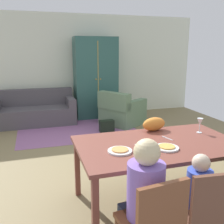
# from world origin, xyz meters

# --- Properties ---
(ground_plane) EXTENTS (7.14, 6.04, 0.02)m
(ground_plane) POSITION_xyz_m (0.00, 0.42, -0.01)
(ground_plane) COLOR olive
(back_wall) EXTENTS (7.14, 0.10, 2.70)m
(back_wall) POSITION_xyz_m (0.00, 3.49, 1.35)
(back_wall) COLOR silver
(back_wall) RESTS_ON ground_plane
(dining_table) EXTENTS (1.80, 1.06, 0.76)m
(dining_table) POSITION_xyz_m (0.29, -1.13, 0.69)
(dining_table) COLOR brown
(dining_table) RESTS_ON ground_plane
(plate_near_man) EXTENTS (0.25, 0.25, 0.02)m
(plate_near_man) POSITION_xyz_m (-0.21, -1.25, 0.77)
(plate_near_man) COLOR silver
(plate_near_man) RESTS_ON dining_table
(pizza_near_man) EXTENTS (0.17, 0.17, 0.01)m
(pizza_near_man) POSITION_xyz_m (-0.21, -1.25, 0.78)
(pizza_near_man) COLOR #E3954D
(pizza_near_man) RESTS_ON plate_near_man
(plate_near_child) EXTENTS (0.25, 0.25, 0.02)m
(plate_near_child) POSITION_xyz_m (0.29, -1.31, 0.77)
(plate_near_child) COLOR silver
(plate_near_child) RESTS_ON dining_table
(pizza_near_child) EXTENTS (0.17, 0.17, 0.01)m
(pizza_near_child) POSITION_xyz_m (0.29, -1.31, 0.78)
(pizza_near_child) COLOR gold
(pizza_near_child) RESTS_ON plate_near_child
(wine_glass) EXTENTS (0.07, 0.07, 0.19)m
(wine_glass) POSITION_xyz_m (0.94, -0.95, 0.89)
(wine_glass) COLOR silver
(wine_glass) RESTS_ON dining_table
(fork) EXTENTS (0.02, 0.15, 0.01)m
(fork) POSITION_xyz_m (0.02, -1.18, 0.76)
(fork) COLOR silver
(fork) RESTS_ON dining_table
(knife) EXTENTS (0.06, 0.17, 0.01)m
(knife) POSITION_xyz_m (0.45, -1.03, 0.76)
(knife) COLOR silver
(knife) RESTS_ON dining_table
(dining_chair_man) EXTENTS (0.47, 0.47, 0.87)m
(dining_chair_man) POSITION_xyz_m (-0.20, -2.02, 0.49)
(dining_chair_man) COLOR brown
(dining_chair_man) RESTS_ON ground_plane
(person_man) EXTENTS (0.31, 0.41, 1.11)m
(person_man) POSITION_xyz_m (-0.21, -1.85, 0.51)
(person_man) COLOR #273045
(person_man) RESTS_ON ground_plane
(dining_chair_child) EXTENTS (0.46, 0.46, 0.87)m
(dining_chair_child) POSITION_xyz_m (0.28, -2.02, 0.49)
(dining_chair_child) COLOR brown
(dining_chair_child) RESTS_ON ground_plane
(person_child) EXTENTS (0.22, 0.30, 0.92)m
(person_child) POSITION_xyz_m (0.29, -1.85, 0.43)
(person_child) COLOR #313A49
(person_child) RESTS_ON ground_plane
(cat) EXTENTS (0.34, 0.21, 0.17)m
(cat) POSITION_xyz_m (0.44, -0.70, 0.84)
(cat) COLOR orange
(cat) RESTS_ON dining_table
(area_rug) EXTENTS (2.60, 1.80, 0.01)m
(area_rug) POSITION_xyz_m (-0.10, 2.01, 0.00)
(area_rug) COLOR #8D5A88
(area_rug) RESTS_ON ground_plane
(couch) EXTENTS (1.90, 0.86, 0.82)m
(couch) POSITION_xyz_m (-1.00, 2.87, 0.30)
(couch) COLOR #4C484D
(couch) RESTS_ON ground_plane
(armchair) EXTENTS (1.18, 1.18, 0.82)m
(armchair) POSITION_xyz_m (1.00, 2.18, 0.32)
(armchair) COLOR #607E5C
(armchair) RESTS_ON ground_plane
(armoire) EXTENTS (1.10, 0.59, 2.10)m
(armoire) POSITION_xyz_m (0.59, 3.10, 1.05)
(armoire) COLOR #2C574F
(armoire) RESTS_ON ground_plane
(handbag) EXTENTS (0.32, 0.16, 0.26)m
(handbag) POSITION_xyz_m (0.50, 1.71, 0.13)
(handbag) COLOR black
(handbag) RESTS_ON ground_plane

